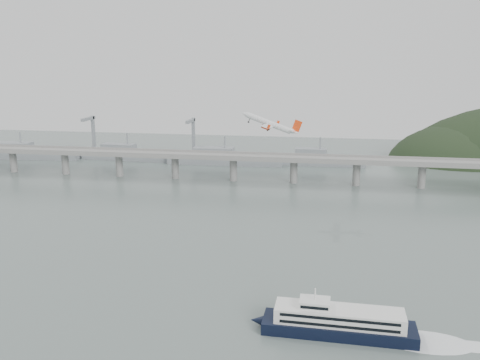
# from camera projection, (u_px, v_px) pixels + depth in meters

# --- Properties ---
(ground) EXTENTS (900.00, 900.00, 0.00)m
(ground) POSITION_uv_depth(u_px,v_px,m) (220.00, 287.00, 226.72)
(ground) COLOR #586662
(ground) RESTS_ON ground
(bridge) EXTENTS (800.00, 22.00, 23.90)m
(bridge) POSITION_uv_depth(u_px,v_px,m) (268.00, 161.00, 414.56)
(bridge) COLOR gray
(bridge) RESTS_ON ground
(distant_fleet) EXTENTS (453.00, 60.90, 40.00)m
(distant_fleet) POSITION_uv_depth(u_px,v_px,m) (121.00, 154.00, 504.48)
(distant_fleet) COLOR gray
(distant_fleet) RESTS_ON ground
(ferry) EXTENTS (92.25, 16.88, 17.41)m
(ferry) POSITION_uv_depth(u_px,v_px,m) (339.00, 322.00, 186.89)
(ferry) COLOR black
(ferry) RESTS_ON ground
(airliner) EXTENTS (38.99, 35.30, 15.48)m
(airliner) POSITION_uv_depth(u_px,v_px,m) (270.00, 124.00, 314.26)
(airliner) COLOR white
(airliner) RESTS_ON ground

